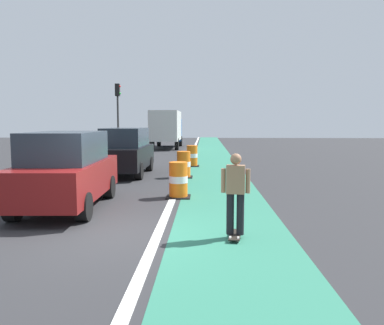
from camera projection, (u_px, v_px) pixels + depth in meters
The scene contains 12 objects.
ground_plane at pixel (114, 234), 8.16m from camera, with size 100.00×100.00×0.00m, color #2D2D30.
bike_lane_strip at pixel (216, 168), 20.01m from camera, with size 2.50×80.00×0.01m, color #2D755B.
lane_divider_stripe at pixel (186, 168), 20.06m from camera, with size 0.20×80.00×0.01m, color silver.
skateboarder_on_lane at pixel (235, 193), 7.81m from camera, with size 0.57×0.82×1.69m.
parked_suv_nearest at pixel (66, 170), 10.55m from camera, with size 2.05×4.66×2.04m.
parked_suv_second at pixel (126, 151), 17.24m from camera, with size 1.94×4.61×2.04m.
traffic_barrel_front at pixel (178, 180), 12.09m from camera, with size 0.73×0.73×1.09m.
traffic_barrel_mid at pixel (184, 165), 16.46m from camera, with size 0.73×0.73×1.09m.
traffic_barrel_back at pixel (192, 156), 20.63m from camera, with size 0.73×0.73×1.09m.
delivery_truck_down_block at pixel (167, 127), 34.89m from camera, with size 2.37×7.61×3.23m.
traffic_light_corner at pixel (118, 106), 29.31m from camera, with size 0.41×0.32×5.10m.
pedestrian_crossing at pixel (119, 143), 27.63m from camera, with size 0.34×0.20×1.61m.
Camera 1 is at (1.87, -7.91, 2.30)m, focal length 37.17 mm.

